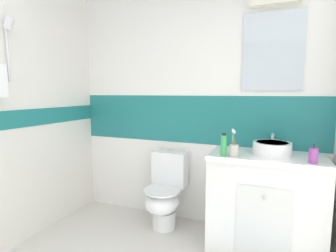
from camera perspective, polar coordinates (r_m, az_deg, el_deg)
wall_back_tiled at (r=2.83m, az=5.68°, el=4.67°), size 3.20×0.20×2.50m
vanity_cabinet at (r=2.57m, az=20.07°, el=-15.12°), size 0.95×0.57×0.85m
sink_basin at (r=2.47m, az=21.40°, el=-4.38°), size 0.32×0.36×0.17m
toilet at (r=2.81m, az=-0.61°, el=-14.10°), size 0.37×0.50×0.78m
toothbrush_cup at (r=2.30m, az=13.97°, el=-4.94°), size 0.08×0.08×0.23m
soap_dispenser at (r=2.30m, az=28.73°, el=-5.58°), size 0.07×0.07×0.16m
shampoo_bottle_tall at (r=2.29m, az=11.85°, el=-4.02°), size 0.05×0.05×0.20m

